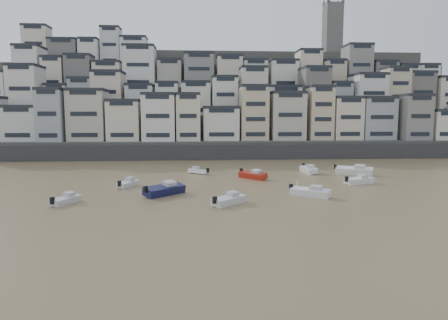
{
  "coord_description": "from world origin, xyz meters",
  "views": [
    {
      "loc": [
        5.67,
        -27.09,
        10.79
      ],
      "look_at": [
        9.42,
        30.0,
        4.0
      ],
      "focal_mm": 32.0,
      "sensor_mm": 36.0,
      "label": 1
    }
  ],
  "objects": [
    {
      "name": "boat_d",
      "position": [
        30.21,
        31.46,
        0.7
      ],
      "size": [
        5.38,
        3.26,
        1.4
      ],
      "primitive_type": null,
      "rotation": [
        0.0,
        0.0,
        0.33
      ],
      "color": "silver",
      "rests_on": "ground"
    },
    {
      "name": "boat_c",
      "position": [
        1.23,
        24.99,
        0.87
      ],
      "size": [
        6.05,
        5.97,
        1.75
      ],
      "primitive_type": null,
      "rotation": [
        0.0,
        0.0,
        0.77
      ],
      "color": "#14163F",
      "rests_on": "ground"
    },
    {
      "name": "boat_a",
      "position": [
        9.28,
        19.05,
        0.7
      ],
      "size": [
        4.85,
        4.8,
        1.4
      ],
      "primitive_type": null,
      "rotation": [
        0.0,
        0.0,
        0.78
      ],
      "color": "silver",
      "rests_on": "ground"
    },
    {
      "name": "hillside",
      "position": [
        14.73,
        104.84,
        13.01
      ],
      "size": [
        141.04,
        66.0,
        50.0
      ],
      "color": "#4C4C47",
      "rests_on": "ground"
    },
    {
      "name": "person_pink",
      "position": [
        19.12,
        25.23,
        0.87
      ],
      "size": [
        0.44,
        0.44,
        1.74
      ],
      "primitive_type": null,
      "color": "#D9A599",
      "rests_on": "ground"
    },
    {
      "name": "boat_e",
      "position": [
        14.66,
        37.37,
        0.76
      ],
      "size": [
        4.99,
        5.42,
        1.52
      ],
      "primitive_type": null,
      "rotation": [
        0.0,
        0.0,
        -0.87
      ],
      "color": "maroon",
      "rests_on": "ground"
    },
    {
      "name": "boat_j",
      "position": [
        -10.11,
        20.7,
        0.6
      ],
      "size": [
        3.21,
        4.62,
        1.21
      ],
      "primitive_type": null,
      "rotation": [
        0.0,
        0.0,
        1.13
      ],
      "color": "silver",
      "rests_on": "ground"
    },
    {
      "name": "boat_i",
      "position": [
        25.58,
        43.04,
        0.77
      ],
      "size": [
        2.36,
        5.79,
        1.54
      ],
      "primitive_type": null,
      "rotation": [
        0.0,
        0.0,
        -1.48
      ],
      "color": "silver",
      "rests_on": "ground"
    },
    {
      "name": "ground",
      "position": [
        0.0,
        0.0,
        0.0
      ],
      "size": [
        400.0,
        400.0,
        0.0
      ],
      "primitive_type": "plane",
      "color": "#8F784D",
      "rests_on": "ground"
    },
    {
      "name": "harbor_wall",
      "position": [
        10.0,
        65.0,
        1.75
      ],
      "size": [
        140.0,
        3.0,
        3.5
      ],
      "primitive_type": "cube",
      "color": "#38383A",
      "rests_on": "ground"
    },
    {
      "name": "boat_b",
      "position": [
        20.15,
        22.82,
        0.76
      ],
      "size": [
        5.61,
        4.75,
        1.52
      ],
      "primitive_type": null,
      "rotation": [
        0.0,
        0.0,
        -0.62
      ],
      "color": "silver",
      "rests_on": "ground"
    },
    {
      "name": "boat_f",
      "position": [
        -4.61,
        31.36,
        0.61
      ],
      "size": [
        3.16,
        4.7,
        1.22
      ],
      "primitive_type": null,
      "rotation": [
        0.0,
        0.0,
        1.15
      ],
      "color": "silver",
      "rests_on": "ground"
    },
    {
      "name": "boat_g",
      "position": [
        32.89,
        40.2,
        0.92
      ],
      "size": [
        7.03,
        5.02,
        1.84
      ],
      "primitive_type": null,
      "rotation": [
        0.0,
        0.0,
        -0.47
      ],
      "color": "silver",
      "rests_on": "ground"
    },
    {
      "name": "boat_h",
      "position": [
        5.74,
        43.32,
        0.59
      ],
      "size": [
        4.26,
        3.8,
        1.18
      ],
      "primitive_type": null,
      "rotation": [
        0.0,
        0.0,
        2.47
      ],
      "color": "white",
      "rests_on": "ground"
    }
  ]
}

